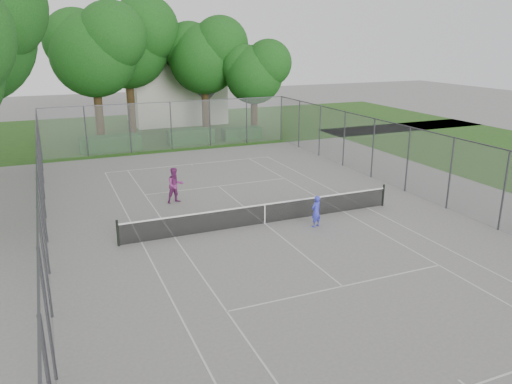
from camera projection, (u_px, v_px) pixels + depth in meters
name	position (u px, v px, depth m)	size (l,w,h in m)	color
ground	(265.00, 224.00, 22.30)	(120.00, 120.00, 0.00)	slate
grass_far	(148.00, 130.00, 45.15)	(60.00, 20.00, 0.00)	#204614
court_markings	(265.00, 224.00, 22.29)	(11.03, 23.83, 0.01)	beige
tennis_net	(265.00, 213.00, 22.15)	(12.87, 0.10, 1.10)	black
perimeter_fence	(265.00, 185.00, 21.76)	(18.08, 34.08, 3.52)	#38383D
tree_far_left	(94.00, 47.00, 37.28)	(7.40, 6.76, 10.64)	#322212
tree_far_midleft	(128.00, 39.00, 41.15)	(7.93, 7.24, 11.39)	#322212
tree_far_midright	(205.00, 53.00, 42.20)	(6.80, 6.21, 9.78)	#322212
tree_far_right	(255.00, 70.00, 41.01)	(5.50, 5.02, 7.91)	#322212
hedge_left	(111.00, 143.00, 36.60)	(4.38, 1.32, 1.10)	#174817
hedge_mid	(191.00, 137.00, 38.96)	(3.62, 1.04, 1.14)	#174817
hedge_right	(242.00, 133.00, 40.78)	(3.17, 1.16, 0.95)	#174817
house	(175.00, 78.00, 48.11)	(8.55, 6.63, 10.65)	beige
girl_player	(316.00, 211.00, 21.75)	(0.52, 0.34, 1.42)	#383DD5
woman_player	(175.00, 185.00, 24.91)	(0.88, 0.68, 1.80)	#812B70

